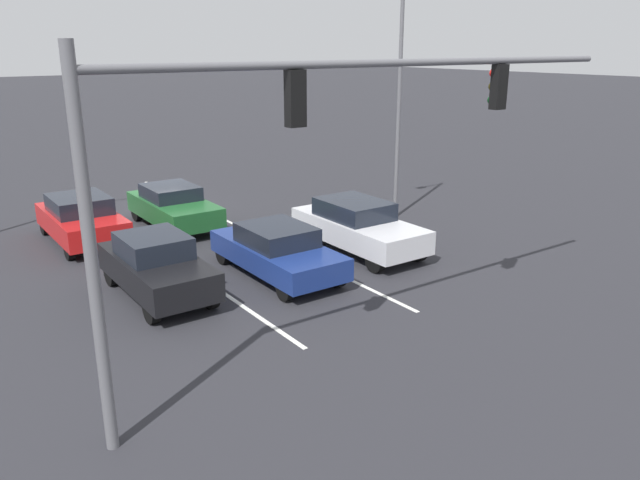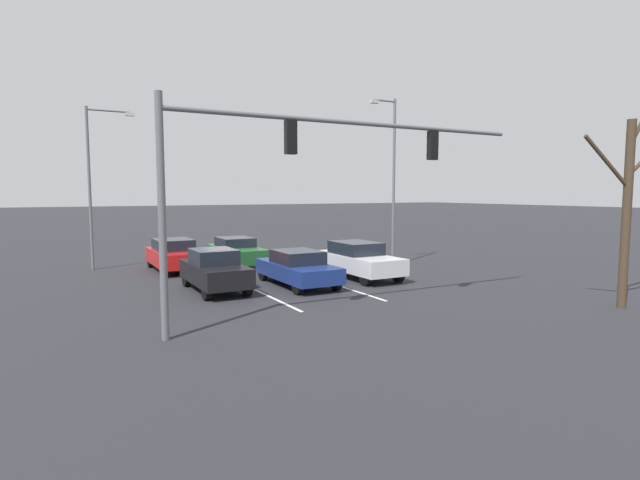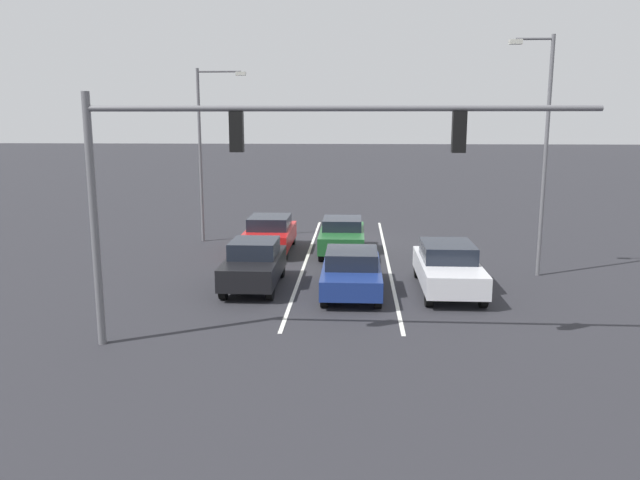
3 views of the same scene
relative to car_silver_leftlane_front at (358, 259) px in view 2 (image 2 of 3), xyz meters
name	(u,v)px [view 2 (image 2 of 3)]	position (x,y,z in m)	size (l,w,h in m)	color
ground_plane	(229,261)	(3.44, -7.85, -0.82)	(240.00, 240.00, 0.00)	#28282D
lane_stripe_left_divider	(280,267)	(1.79, -4.61, -0.82)	(0.12, 18.48, 0.01)	silver
lane_stripe_center_divider	(217,272)	(5.10, -4.61, -0.82)	(0.12, 18.48, 0.01)	silver
car_silver_leftlane_front	(358,259)	(0.00, 0.00, 0.00)	(1.91, 4.79, 1.59)	silver
car_black_rightlane_front	(215,270)	(6.54, -0.06, 0.00)	(1.76, 4.14, 1.62)	black
car_navy_midlane_front	(297,268)	(3.21, 0.41, -0.09)	(1.91, 4.55, 1.44)	navy
car_red_rightlane_second	(174,255)	(6.82, -5.95, -0.03)	(1.94, 4.33, 1.54)	red
car_darkgreen_midlane_second	(236,252)	(3.67, -5.84, -0.05)	(1.86, 4.43, 1.48)	#1E5928
traffic_signal_gantry	(297,160)	(5.75, 5.62, 3.90)	(12.15, 0.37, 6.32)	slate
street_lamp_right_shoulder	(95,176)	(10.03, -8.10, 3.80)	(2.27, 0.24, 7.92)	slate
street_lamp_left_shoulder	(392,172)	(-3.48, -2.27, 4.01)	(1.56, 0.24, 8.54)	slate
bare_tree_near	(628,203)	(-4.51, 9.13, 2.65)	(3.27, 0.99, 7.20)	#423323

